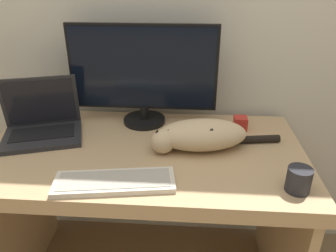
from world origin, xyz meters
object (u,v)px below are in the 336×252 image
Objects in this scene: monitor at (143,74)px; coffee_mug at (299,180)px; laptop at (42,125)px; cat at (200,135)px; external_keyboard at (115,182)px.

monitor reaches higher than coffee_mug.
laptop reaches higher than cat.
laptop is 1.05m from coffee_mug.
cat is at bearing -22.91° from laptop.
cat is (0.29, 0.27, 0.05)m from external_keyboard.
coffee_mug reaches higher than external_keyboard.
laptop is at bearing 162.31° from coffee_mug.
monitor is 1.56× the size of external_keyboard.
cat is at bearing 34.28° from external_keyboard.
laptop is 0.71× the size of cat.
external_keyboard is 0.40m from cat.
laptop is at bearing 166.44° from cat.
laptop is (-0.43, -0.17, -0.19)m from monitor.
coffee_mug is at bearing -7.21° from external_keyboard.
monitor is at bearing 129.42° from cat.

